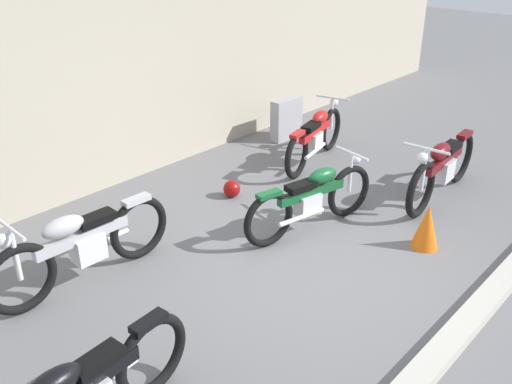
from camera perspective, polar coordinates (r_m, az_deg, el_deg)
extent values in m
plane|color=slate|center=(6.50, 6.62, -7.11)|extent=(40.00, 40.00, 0.00)
cube|color=#B2A893|center=(8.30, -13.96, 12.49)|extent=(18.00, 0.30, 3.41)
cube|color=#B7B2A8|center=(5.86, 20.54, -12.33)|extent=(18.00, 0.24, 0.12)
cube|color=#9E9EA3|center=(9.99, 3.11, 7.41)|extent=(0.64, 0.22, 0.72)
sphere|color=maroon|center=(7.89, -2.47, 0.33)|extent=(0.24, 0.24, 0.24)
cone|color=orange|center=(6.92, 16.89, -3.35)|extent=(0.32, 0.32, 0.55)
torus|color=black|center=(9.55, 7.57, 6.32)|extent=(0.72, 0.25, 0.72)
torus|color=black|center=(8.40, 4.14, 3.71)|extent=(0.72, 0.25, 0.72)
cube|color=silver|center=(8.92, 5.84, 5.12)|extent=(0.35, 0.26, 0.28)
cube|color=#B21919|center=(8.91, 6.02, 6.16)|extent=(1.00, 0.32, 0.12)
ellipsoid|color=#B21919|center=(9.01, 6.52, 7.55)|extent=(0.47, 0.29, 0.20)
cube|color=black|center=(8.71, 5.58, 6.62)|extent=(0.42, 0.26, 0.08)
cube|color=#B21919|center=(8.28, 4.22, 5.85)|extent=(0.33, 0.19, 0.06)
cylinder|color=silver|center=(9.46, 7.67, 7.86)|extent=(0.06, 0.06, 0.54)
cylinder|color=silver|center=(9.38, 7.76, 9.43)|extent=(0.16, 0.56, 0.04)
sphere|color=silver|center=(9.48, 7.91, 8.97)|extent=(0.14, 0.14, 0.14)
cylinder|color=silver|center=(8.73, 6.01, 4.17)|extent=(0.68, 0.21, 0.06)
torus|color=black|center=(5.98, -22.72, -8.14)|extent=(0.76, 0.11, 0.75)
torus|color=black|center=(6.52, -11.75, -3.56)|extent=(0.76, 0.11, 0.75)
cube|color=silver|center=(6.23, -16.59, -5.44)|extent=(0.34, 0.21, 0.29)
cube|color=#ADADB2|center=(6.13, -17.20, -4.29)|extent=(1.06, 0.13, 0.12)
ellipsoid|color=#ADADB2|center=(5.97, -18.95, -3.36)|extent=(0.46, 0.22, 0.21)
cube|color=black|center=(6.14, -15.88, -2.60)|extent=(0.42, 0.20, 0.08)
cube|color=#ADADB2|center=(6.36, -12.03, -0.80)|extent=(0.33, 0.13, 0.06)
cylinder|color=silver|center=(5.84, -23.19, -5.81)|extent=(0.06, 0.06, 0.57)
cylinder|color=silver|center=(5.70, -23.69, -3.38)|extent=(0.05, 0.60, 0.04)
sphere|color=silver|center=(5.73, -24.24, -4.56)|extent=(0.14, 0.14, 0.14)
cylinder|color=silver|center=(6.44, -15.52, -4.92)|extent=(0.72, 0.08, 0.06)
torus|color=black|center=(4.79, -10.46, -15.98)|extent=(0.73, 0.14, 0.73)
cube|color=black|center=(4.37, -15.74, -16.09)|extent=(0.41, 0.21, 0.08)
cube|color=black|center=(4.57, -10.81, -12.81)|extent=(0.33, 0.14, 0.06)
cylinder|color=silver|center=(4.71, -15.42, -18.27)|extent=(0.70, 0.11, 0.06)
torus|color=black|center=(7.56, 16.32, 0.21)|extent=(0.76, 0.14, 0.76)
torus|color=black|center=(8.78, 20.02, 3.31)|extent=(0.76, 0.14, 0.76)
cube|color=silver|center=(8.20, 18.47, 2.12)|extent=(0.34, 0.23, 0.29)
cube|color=#590F14|center=(8.09, 18.49, 3.08)|extent=(1.07, 0.17, 0.12)
ellipsoid|color=#590F14|center=(7.86, 18.18, 3.94)|extent=(0.47, 0.23, 0.21)
cube|color=black|center=(8.21, 19.11, 4.33)|extent=(0.43, 0.21, 0.08)
cube|color=#590F14|center=(8.66, 20.38, 5.46)|extent=(0.34, 0.14, 0.06)
cylinder|color=silver|center=(7.44, 16.59, 2.19)|extent=(0.06, 0.06, 0.57)
cylinder|color=silver|center=(7.34, 16.87, 4.23)|extent=(0.07, 0.60, 0.04)
sphere|color=silver|center=(7.30, 16.51, 3.29)|extent=(0.15, 0.15, 0.15)
cylinder|color=silver|center=(8.45, 18.14, 2.33)|extent=(0.73, 0.11, 0.06)
torus|color=black|center=(7.38, 9.38, 0.08)|extent=(0.71, 0.23, 0.70)
torus|color=black|center=(6.61, 1.29, -2.79)|extent=(0.71, 0.23, 0.70)
cube|color=silver|center=(6.94, 5.27, -1.25)|extent=(0.34, 0.25, 0.27)
cube|color=#145128|center=(6.90, 5.62, 0.00)|extent=(0.99, 0.30, 0.12)
ellipsoid|color=#145128|center=(6.93, 6.77, 1.65)|extent=(0.45, 0.28, 0.19)
cube|color=black|center=(6.74, 4.55, 0.58)|extent=(0.41, 0.25, 0.08)
cube|color=#145128|center=(6.46, 1.32, -0.25)|extent=(0.33, 0.18, 0.06)
cylinder|color=silver|center=(7.27, 9.53, 1.96)|extent=(0.05, 0.05, 0.53)
cylinder|color=silver|center=(7.17, 9.68, 3.89)|extent=(0.15, 0.55, 0.03)
sphere|color=silver|center=(7.26, 10.06, 3.31)|extent=(0.13, 0.13, 0.13)
cylinder|color=silver|center=(6.78, 4.64, -2.55)|extent=(0.67, 0.20, 0.06)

